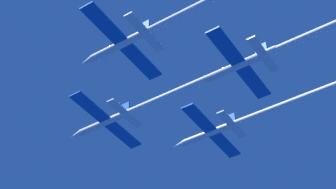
# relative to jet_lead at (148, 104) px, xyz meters

# --- Properties ---
(jet_lead) EXTENTS (19.88, 45.96, 3.29)m
(jet_lead) POSITION_rel_jet_lead_xyz_m (0.00, 0.00, 0.00)
(jet_lead) COLOR silver
(jet_left_wing) EXTENTS (19.88, 49.11, 3.29)m
(jet_left_wing) POSITION_rel_jet_lead_xyz_m (-15.08, -16.51, 0.32)
(jet_left_wing) COLOR silver
(jet_right_wing) EXTENTS (19.88, 48.01, 3.29)m
(jet_right_wing) POSITION_rel_jet_lead_xyz_m (14.86, -16.42, 0.36)
(jet_right_wing) COLOR silver
(jet_slot) EXTENTS (19.88, 48.68, 3.29)m
(jet_slot) POSITION_rel_jet_lead_xyz_m (0.11, -30.72, -0.09)
(jet_slot) COLOR silver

